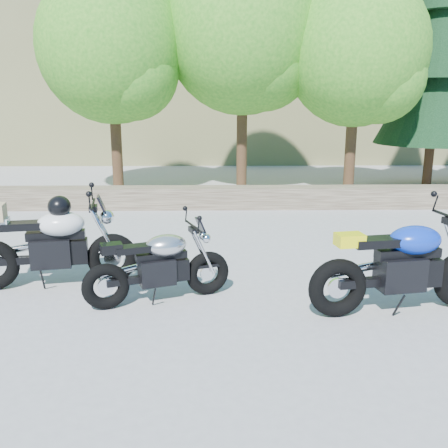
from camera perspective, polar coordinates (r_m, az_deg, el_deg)
The scene contains 10 objects.
ground at distance 6.49m, azimuth -1.62°, elevation -8.63°, with size 90.00×90.00×0.00m, color gray.
stone_wall at distance 11.70m, azimuth -1.38°, elevation 3.04°, with size 22.00×0.55×0.50m, color #4B3E32.
hillside at distance 34.47m, azimuth 4.16°, elevation 22.50°, with size 80.00×30.00×15.00m, color #66663F.
tree_decid_left at distance 13.39m, azimuth -12.31°, elevation 18.69°, with size 3.67×3.67×5.62m.
tree_decid_mid at distance 13.63m, azimuth 2.64°, elevation 20.61°, with size 4.08×4.08×6.24m.
tree_decid_right at distance 13.45m, azimuth 15.39°, elevation 17.91°, with size 3.54×3.54×5.41m.
conifer_near at distance 15.49m, azimuth 23.39°, elevation 17.41°, with size 3.17×3.17×7.06m.
silver_bike at distance 6.33m, azimuth -7.42°, elevation -4.83°, with size 1.83×0.85×0.96m.
white_bike at distance 7.15m, azimuth -19.13°, elevation -2.02°, with size 2.26×0.76×1.26m.
blue_bike at distance 6.33m, azimuth 19.82°, elevation -4.60°, with size 2.32×0.74×1.17m.
Camera 1 is at (0.07, -5.98, 2.52)m, focal length 40.00 mm.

